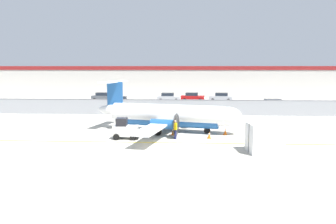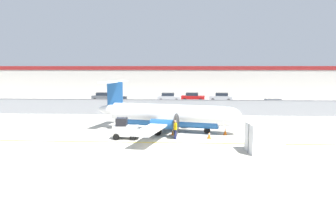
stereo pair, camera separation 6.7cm
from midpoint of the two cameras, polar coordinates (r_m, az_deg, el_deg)
ground_plane at (r=27.81m, az=-0.03°, el=-5.37°), size 140.00×140.00×0.01m
perimeter_fence at (r=43.37m, az=1.20°, el=0.93°), size 98.00×0.10×2.10m
parking_lot_strip at (r=54.91m, az=1.64°, el=1.29°), size 98.00×17.00×0.12m
background_building at (r=73.09m, az=2.08°, el=5.45°), size 91.00×8.10×6.50m
commuter_airplane at (r=32.31m, az=0.41°, el=-0.61°), size 14.70×15.94×4.92m
baggage_tug at (r=29.40m, az=-7.41°, el=-3.01°), size 2.34×1.39×1.88m
ground_crew_worker at (r=29.03m, az=1.31°, el=-2.89°), size 0.44×0.54×1.70m
cargo_container at (r=25.48m, az=16.51°, el=-4.40°), size 2.62×2.27×2.20m
traffic_cone_near_left at (r=30.86m, az=0.93°, el=-3.44°), size 0.36×0.36×0.64m
traffic_cone_near_right at (r=31.43m, az=10.01°, el=-3.36°), size 0.36×0.36×0.64m
traffic_cone_far_left at (r=29.60m, az=7.24°, el=-4.00°), size 0.36×0.36×0.64m
traffic_cone_far_right at (r=31.85m, az=-8.61°, el=-3.18°), size 0.36×0.36×0.64m
parked_car_0 at (r=61.34m, az=-11.11°, el=2.62°), size 4.35×2.34×1.58m
parked_car_1 at (r=52.76m, az=-8.40°, el=1.85°), size 4.31×2.24×1.58m
parked_car_2 at (r=59.31m, az=0.15°, el=2.59°), size 4.20×2.00×1.58m
parked_car_3 at (r=59.97m, az=4.38°, el=2.63°), size 4.36×2.35×1.58m
parked_car_4 at (r=60.24m, az=9.28°, el=2.57°), size 4.39×2.44×1.58m
parked_car_5 at (r=50.45m, az=17.72°, el=1.28°), size 4.28×2.18×1.58m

